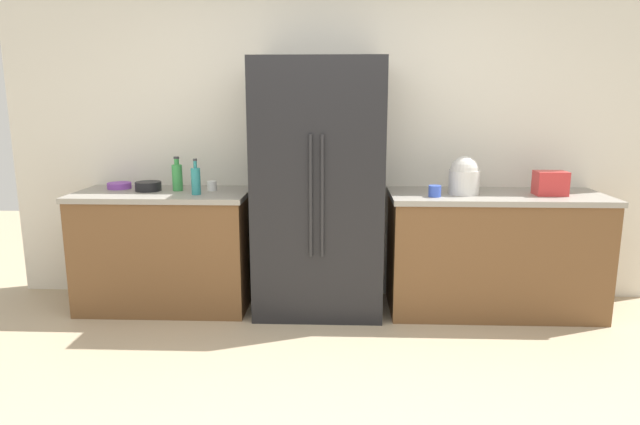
{
  "coord_description": "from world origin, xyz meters",
  "views": [
    {
      "loc": [
        0.08,
        -2.5,
        1.6
      ],
      "look_at": [
        -0.04,
        0.48,
        0.99
      ],
      "focal_mm": 30.85,
      "sensor_mm": 36.0,
      "label": 1
    }
  ],
  "objects": [
    {
      "name": "bowl_b",
      "position": [
        -1.41,
        1.63,
        0.95
      ],
      "size": [
        0.2,
        0.2,
        0.07
      ],
      "primitive_type": "cylinder",
      "color": "black",
      "rests_on": "counter_left"
    },
    {
      "name": "toaster",
      "position": [
        1.62,
        1.55,
        1.0
      ],
      "size": [
        0.22,
        0.16,
        0.18
      ],
      "primitive_type": "cube",
      "color": "red",
      "rests_on": "counter_right"
    },
    {
      "name": "counter_left",
      "position": [
        -1.29,
        1.6,
        0.46
      ],
      "size": [
        1.32,
        0.66,
        0.92
      ],
      "color": "brown",
      "rests_on": "ground_plane"
    },
    {
      "name": "rice_cooker",
      "position": [
        0.99,
        1.58,
        1.05
      ],
      "size": [
        0.23,
        0.23,
        0.28
      ],
      "color": "silver",
      "rests_on": "counter_right"
    },
    {
      "name": "counter_right",
      "position": [
        1.25,
        1.6,
        0.46
      ],
      "size": [
        1.6,
        0.66,
        0.92
      ],
      "color": "brown",
      "rests_on": "ground_plane"
    },
    {
      "name": "kitchen_back_panel",
      "position": [
        0.0,
        1.97,
        1.39
      ],
      "size": [
        5.25,
        0.1,
        2.78
      ],
      "primitive_type": "cube",
      "color": "silver",
      "rests_on": "ground_plane"
    },
    {
      "name": "ground_plane",
      "position": [
        0.0,
        0.0,
        0.0
      ],
      "size": [
        10.49,
        10.49,
        0.0
      ],
      "primitive_type": "plane",
      "color": "tan"
    },
    {
      "name": "refrigerator",
      "position": [
        -0.09,
        1.57,
        0.95
      ],
      "size": [
        0.95,
        0.69,
        1.9
      ],
      "color": "black",
      "rests_on": "ground_plane"
    },
    {
      "name": "bottle_a",
      "position": [
        -1.18,
        1.65,
        1.02
      ],
      "size": [
        0.08,
        0.08,
        0.26
      ],
      "color": "green",
      "rests_on": "counter_left"
    },
    {
      "name": "cup_a",
      "position": [
        -0.92,
        1.66,
        0.95
      ],
      "size": [
        0.07,
        0.07,
        0.07
      ],
      "primitive_type": "cylinder",
      "color": "white",
      "rests_on": "counter_left"
    },
    {
      "name": "bottle_b",
      "position": [
        -0.99,
        1.48,
        1.02
      ],
      "size": [
        0.07,
        0.07,
        0.27
      ],
      "color": "teal",
      "rests_on": "counter_left"
    },
    {
      "name": "bowl_a",
      "position": [
        -1.67,
        1.73,
        0.94
      ],
      "size": [
        0.18,
        0.18,
        0.05
      ],
      "primitive_type": "cylinder",
      "color": "purple",
      "rests_on": "counter_left"
    },
    {
      "name": "cup_b",
      "position": [
        0.76,
        1.45,
        0.96
      ],
      "size": [
        0.09,
        0.09,
        0.08
      ],
      "primitive_type": "cylinder",
      "color": "blue",
      "rests_on": "counter_right"
    }
  ]
}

